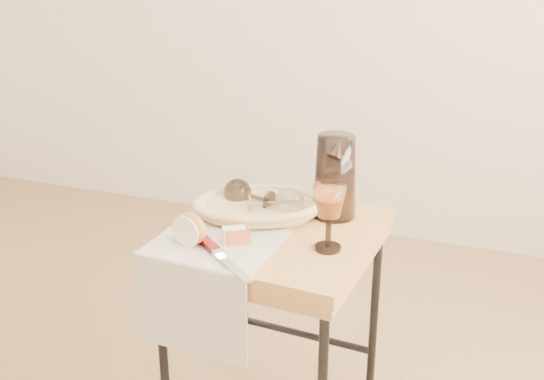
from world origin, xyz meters
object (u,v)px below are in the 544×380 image
at_px(side_table, 274,334).
at_px(table_knife, 220,255).
at_px(pitcher, 335,176).
at_px(apple_half, 191,228).
at_px(goblet_lying_a, 251,196).
at_px(goblet_lying_b, 272,203).
at_px(bread_basket, 259,209).
at_px(tea_towel, 216,242).
at_px(wine_goblet, 329,218).

relative_size(side_table, table_knife, 2.50).
bearing_deg(side_table, table_knife, -108.68).
xyz_separation_m(side_table, pitcher, (0.12, 0.14, 0.43)).
bearing_deg(pitcher, apple_half, -117.62).
bearing_deg(apple_half, goblet_lying_a, 87.51).
distance_m(goblet_lying_b, table_knife, 0.25).
height_order(bread_basket, table_knife, bread_basket).
xyz_separation_m(tea_towel, pitcher, (0.23, 0.26, 0.11)).
bearing_deg(bread_basket, pitcher, -1.36).
bearing_deg(goblet_lying_b, wine_goblet, -56.59).
bearing_deg(tea_towel, goblet_lying_a, 89.75).
bearing_deg(goblet_lying_b, tea_towel, -144.99).
relative_size(bread_basket, table_knife, 1.22).
xyz_separation_m(goblet_lying_a, table_knife, (0.03, -0.27, -0.03)).
bearing_deg(apple_half, pitcher, 60.07).
relative_size(tea_towel, goblet_lying_b, 2.26).
xyz_separation_m(tea_towel, wine_goblet, (0.27, 0.06, 0.08)).
height_order(pitcher, table_knife, pitcher).
relative_size(bread_basket, apple_half, 3.53).
bearing_deg(bread_basket, side_table, -67.81).
distance_m(side_table, apple_half, 0.42).
bearing_deg(goblet_lying_b, goblet_lying_a, 129.75).
bearing_deg(wine_goblet, apple_half, -164.00).
bearing_deg(pitcher, bread_basket, -141.04).
height_order(pitcher, wine_goblet, pitcher).
height_order(goblet_lying_b, wine_goblet, wine_goblet).
bearing_deg(table_knife, side_table, 111.34).
relative_size(apple_half, table_knife, 0.35).
xyz_separation_m(pitcher, wine_goblet, (0.04, -0.20, -0.03)).
relative_size(tea_towel, bread_basket, 0.96).
bearing_deg(bread_basket, apple_half, -137.86).
relative_size(goblet_lying_a, wine_goblet, 0.74).
distance_m(tea_towel, bread_basket, 0.19).
height_order(goblet_lying_a, goblet_lying_b, goblet_lying_b).
xyz_separation_m(tea_towel, table_knife, (0.05, -0.08, 0.01)).
distance_m(pitcher, table_knife, 0.40).
height_order(side_table, bread_basket, bread_basket).
bearing_deg(tea_towel, goblet_lying_b, 66.14).
bearing_deg(table_knife, tea_towel, 159.79).
bearing_deg(bread_basket, goblet_lying_b, -45.54).
height_order(goblet_lying_a, pitcher, pitcher).
height_order(goblet_lying_b, table_knife, goblet_lying_b).
xyz_separation_m(goblet_lying_b, pitcher, (0.14, 0.09, 0.06)).
xyz_separation_m(side_table, goblet_lying_a, (-0.09, 0.08, 0.37)).
bearing_deg(wine_goblet, tea_towel, -167.16).
distance_m(side_table, bread_basket, 0.35).
height_order(bread_basket, apple_half, apple_half).
distance_m(bread_basket, pitcher, 0.22).
relative_size(tea_towel, pitcher, 1.13).
xyz_separation_m(bread_basket, pitcher, (0.19, 0.08, 0.09)).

